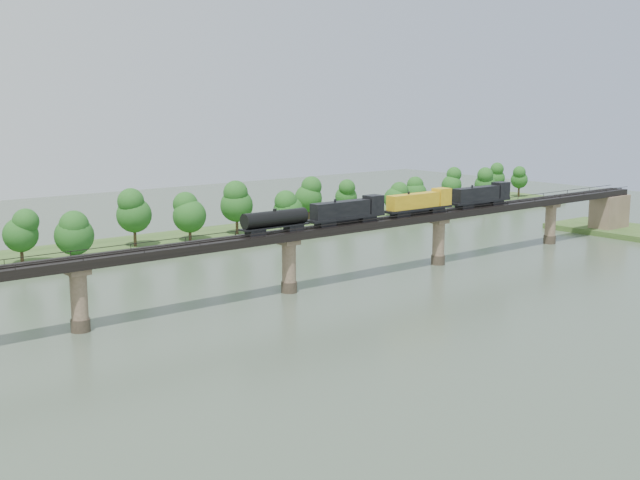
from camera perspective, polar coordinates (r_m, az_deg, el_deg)
ground at (r=126.45m, az=5.99°, el=-6.26°), size 400.00×400.00×0.00m
far_bank at (r=194.23m, az=-11.95°, el=-0.40°), size 300.00×24.00×1.60m
bridge at (r=147.22m, az=-2.22°, el=-1.67°), size 236.00×30.00×11.50m
bridge_superstructure at (r=146.05m, az=-2.24°, el=0.76°), size 220.00×4.90×0.75m
far_treeline at (r=185.42m, az=-13.67°, el=1.56°), size 289.06×17.54×13.60m
freight_train at (r=163.19m, az=5.42°, el=2.45°), size 72.28×2.82×4.98m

